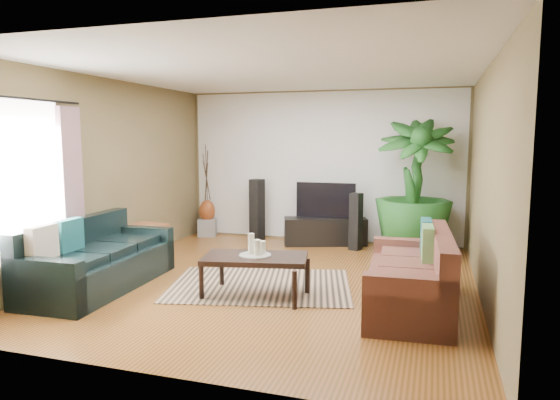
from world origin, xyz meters
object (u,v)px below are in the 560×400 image
at_px(sofa_right, 409,270).
at_px(pedestal, 207,227).
at_px(television, 326,200).
at_px(side_table, 146,242).
at_px(tv_stand, 325,231).
at_px(coffee_table, 255,276).
at_px(sofa_left, 100,254).
at_px(vase, 207,211).
at_px(speaker_left, 257,210).
at_px(speaker_right, 356,222).
at_px(potted_plant, 414,187).

height_order(sofa_right, pedestal, sofa_right).
relative_size(television, side_table, 1.89).
height_order(tv_stand, side_table, side_table).
bearing_deg(television, pedestal, 178.22).
distance_m(television, side_table, 3.12).
bearing_deg(coffee_table, sofa_left, 175.33).
xyz_separation_m(coffee_table, tv_stand, (0.18, 3.07, -0.01)).
height_order(tv_stand, vase, vase).
xyz_separation_m(television, speaker_left, (-1.27, -0.03, -0.22)).
relative_size(sofa_right, side_table, 3.47).
height_order(sofa_left, speaker_right, speaker_right).
relative_size(sofa_right, vase, 4.55).
bearing_deg(speaker_left, coffee_table, -53.97).
distance_m(coffee_table, vase, 3.82).
distance_m(coffee_table, side_table, 2.50).
xyz_separation_m(tv_stand, potted_plant, (1.48, -0.23, 0.85)).
distance_m(television, speaker_right, 0.70).
xyz_separation_m(tv_stand, speaker_right, (0.57, -0.25, 0.24)).
distance_m(speaker_right, vase, 2.91).
bearing_deg(speaker_left, potted_plant, 11.87).
bearing_deg(side_table, tv_stand, 38.67).
bearing_deg(side_table, vase, 87.82).
xyz_separation_m(speaker_left, pedestal, (-1.05, 0.10, -0.40)).
height_order(television, side_table, television).
relative_size(speaker_right, vase, 2.26).
bearing_deg(vase, pedestal, 0.00).
distance_m(sofa_left, potted_plant, 4.81).
distance_m(sofa_left, vase, 3.41).
relative_size(television, speaker_right, 1.09).
bearing_deg(speaker_left, television, 17.66).
height_order(sofa_left, coffee_table, sofa_left).
distance_m(potted_plant, side_table, 4.30).
bearing_deg(sofa_right, side_table, -107.80).
bearing_deg(speaker_right, tv_stand, 173.57).
bearing_deg(television, vase, 178.22).
bearing_deg(sofa_left, tv_stand, -35.07).
bearing_deg(sofa_right, speaker_left, -139.20).
relative_size(potted_plant, pedestal, 6.61).
height_order(potted_plant, pedestal, potted_plant).
bearing_deg(sofa_left, coffee_table, -85.15).
relative_size(tv_stand, television, 1.36).
relative_size(pedestal, vase, 0.78).
bearing_deg(sofa_right, speaker_right, -162.86).
relative_size(speaker_right, side_table, 1.73).
bearing_deg(side_table, speaker_right, 29.30).
height_order(sofa_left, potted_plant, potted_plant).
distance_m(pedestal, side_table, 2.01).
bearing_deg(pedestal, sofa_left, -87.24).
bearing_deg(sofa_right, coffee_table, -89.10).
bearing_deg(potted_plant, speaker_left, 175.41).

